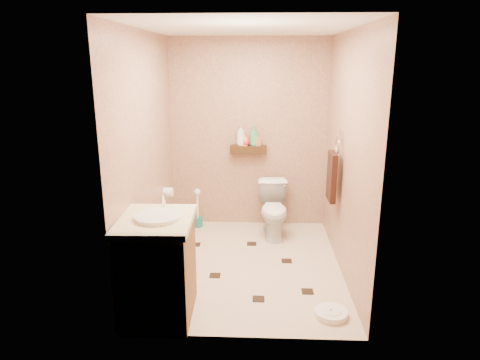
{
  "coord_description": "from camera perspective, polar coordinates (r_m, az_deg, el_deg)",
  "views": [
    {
      "loc": [
        0.13,
        -4.16,
        2.1
      ],
      "look_at": [
        -0.07,
        0.25,
        0.87
      ],
      "focal_mm": 32.0,
      "sensor_mm": 36.0,
      "label": 1
    }
  ],
  "objects": [
    {
      "name": "bathroom_scale",
      "position": [
        3.9,
        12.02,
        -16.97
      ],
      "size": [
        0.32,
        0.32,
        0.06
      ],
      "rotation": [
        0.0,
        0.0,
        0.15
      ],
      "color": "white",
      "rests_on": "ground"
    },
    {
      "name": "ceiling",
      "position": [
        4.18,
        0.81,
        19.64
      ],
      "size": [
        2.0,
        2.5,
        0.02
      ],
      "primitive_type": "cube",
      "color": "white",
      "rests_on": "wall_back"
    },
    {
      "name": "floor_accents",
      "position": [
        4.61,
        1.43,
        -11.52
      ],
      "size": [
        1.32,
        1.33,
        0.01
      ],
      "color": "black",
      "rests_on": "ground"
    },
    {
      "name": "bottle_c",
      "position": [
        5.42,
        0.74,
        5.29
      ],
      "size": [
        0.14,
        0.14,
        0.13
      ],
      "primitive_type": "imported",
      "rotation": [
        0.0,
        0.0,
        2.38
      ],
      "color": "red",
      "rests_on": "wall_shelf"
    },
    {
      "name": "bottle_e",
      "position": [
        5.42,
        2.31,
        5.42
      ],
      "size": [
        0.1,
        0.1,
        0.16
      ],
      "primitive_type": "imported",
      "rotation": [
        0.0,
        0.0,
        0.72
      ],
      "color": "#D27A46",
      "rests_on": "wall_shelf"
    },
    {
      "name": "wall_back",
      "position": [
        5.49,
        1.15,
        6.1
      ],
      "size": [
        2.0,
        0.04,
        2.4
      ],
      "primitive_type": "cube",
      "color": "tan",
      "rests_on": "ground"
    },
    {
      "name": "ground",
      "position": [
        4.67,
        0.69,
        -11.22
      ],
      "size": [
        2.5,
        2.5,
        0.0
      ],
      "primitive_type": "plane",
      "color": "beige",
      "rests_on": "ground"
    },
    {
      "name": "towel_ring",
      "position": [
        4.63,
        12.2,
        0.73
      ],
      "size": [
        0.12,
        0.3,
        0.76
      ],
      "color": "silver",
      "rests_on": "wall_right"
    },
    {
      "name": "toilet_brush",
      "position": [
        5.63,
        -5.66,
        -4.46
      ],
      "size": [
        0.12,
        0.12,
        0.52
      ],
      "color": "#1A6A68",
      "rests_on": "ground"
    },
    {
      "name": "toilet_paper",
      "position": [
        5.16,
        -9.56,
        -1.6
      ],
      "size": [
        0.12,
        0.11,
        0.12
      ],
      "color": "white",
      "rests_on": "wall_left"
    },
    {
      "name": "bottle_a",
      "position": [
        5.41,
        0.08,
        5.99
      ],
      "size": [
        0.12,
        0.12,
        0.27
      ],
      "primitive_type": "imported",
      "rotation": [
        0.0,
        0.0,
        0.16
      ],
      "color": "silver",
      "rests_on": "wall_shelf"
    },
    {
      "name": "wall_left",
      "position": [
        4.41,
        -12.38,
        3.38
      ],
      "size": [
        0.04,
        2.5,
        2.4
      ],
      "primitive_type": "cube",
      "color": "tan",
      "rests_on": "ground"
    },
    {
      "name": "toilet",
      "position": [
        5.31,
        4.55,
        -3.99
      ],
      "size": [
        0.41,
        0.67,
        0.66
      ],
      "primitive_type": "imported",
      "rotation": [
        0.0,
        0.0,
        0.06
      ],
      "color": "white",
      "rests_on": "ground"
    },
    {
      "name": "wall_right",
      "position": [
        4.35,
        14.05,
        3.12
      ],
      "size": [
        0.04,
        2.5,
        2.4
      ],
      "primitive_type": "cube",
      "color": "tan",
      "rests_on": "ground"
    },
    {
      "name": "wall_front",
      "position": [
        3.05,
        0.02,
        -1.63
      ],
      "size": [
        2.0,
        0.04,
        2.4
      ],
      "primitive_type": "cube",
      "color": "tan",
      "rests_on": "ground"
    },
    {
      "name": "bottle_d",
      "position": [
        5.41,
        1.86,
        5.93
      ],
      "size": [
        0.13,
        0.13,
        0.25
      ],
      "primitive_type": "imported",
      "rotation": [
        0.0,
        0.0,
        2.63
      ],
      "color": "#37A563",
      "rests_on": "wall_shelf"
    },
    {
      "name": "vanity",
      "position": [
        3.71,
        -10.85,
        -11.18
      ],
      "size": [
        0.61,
        0.73,
        1.01
      ],
      "rotation": [
        0.0,
        0.0,
        0.03
      ],
      "color": "brown",
      "rests_on": "ground"
    },
    {
      "name": "wall_shelf",
      "position": [
        5.45,
        1.12,
        4.09
      ],
      "size": [
        0.46,
        0.14,
        0.1
      ],
      "primitive_type": "cube",
      "color": "#37220F",
      "rests_on": "wall_back"
    },
    {
      "name": "bottle_b",
      "position": [
        5.42,
        0.57,
        5.47
      ],
      "size": [
        0.08,
        0.08,
        0.16
      ],
      "primitive_type": "imported",
      "rotation": [
        0.0,
        0.0,
        3.18
      ],
      "color": "#FFAB35",
      "rests_on": "wall_shelf"
    }
  ]
}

